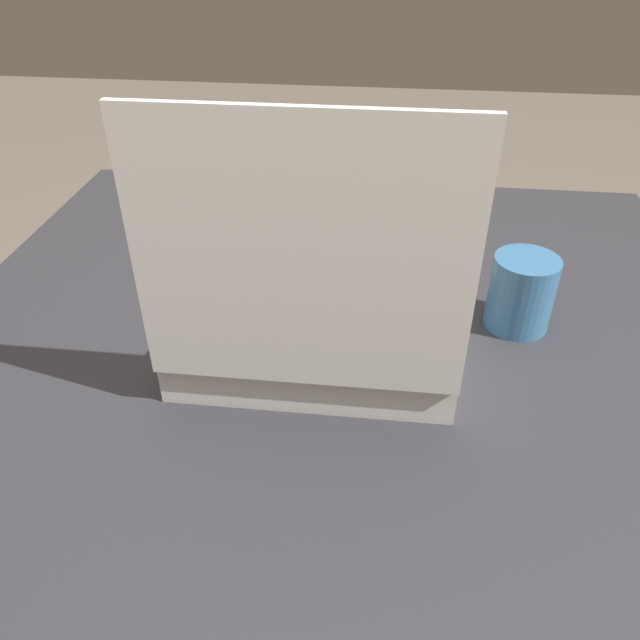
% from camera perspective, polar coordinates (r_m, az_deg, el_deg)
% --- Properties ---
extents(ground_plane, '(8.00, 8.00, 0.00)m').
position_cam_1_polar(ground_plane, '(1.38, 0.89, -26.26)').
color(ground_plane, '#6B6054').
extents(dining_table, '(1.02, 0.92, 0.75)m').
position_cam_1_polar(dining_table, '(0.87, 1.26, -5.65)').
color(dining_table, '#2D2D33').
rests_on(dining_table, ground_plane).
extents(donut_box, '(0.31, 0.30, 0.33)m').
position_cam_1_polar(donut_box, '(0.72, -0.06, 0.63)').
color(donut_box, silver).
rests_on(donut_box, dining_table).
extents(coffee_mug, '(0.08, 0.08, 0.10)m').
position_cam_1_polar(coffee_mug, '(0.81, 17.94, 2.50)').
color(coffee_mug, teal).
rests_on(coffee_mug, dining_table).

